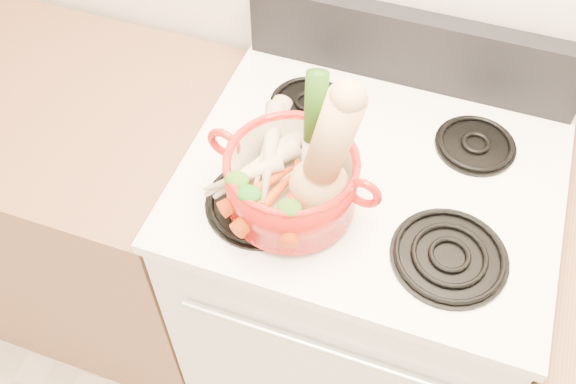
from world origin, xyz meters
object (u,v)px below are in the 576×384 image
(squash, at_px, (326,153))
(leek, at_px, (313,131))
(dutch_oven, at_px, (291,182))
(stove_body, at_px, (354,287))

(squash, height_order, leek, squash)
(dutch_oven, height_order, leek, leek)
(squash, xyz_separation_m, leek, (-0.04, 0.05, -0.01))
(stove_body, height_order, dutch_oven, dutch_oven)
(stove_body, relative_size, dutch_oven, 3.63)
(dutch_oven, bearing_deg, squash, 5.90)
(squash, bearing_deg, leek, 115.86)
(dutch_oven, relative_size, squash, 0.88)
(stove_body, xyz_separation_m, leek, (-0.11, -0.09, 0.67))
(dutch_oven, distance_m, squash, 0.12)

